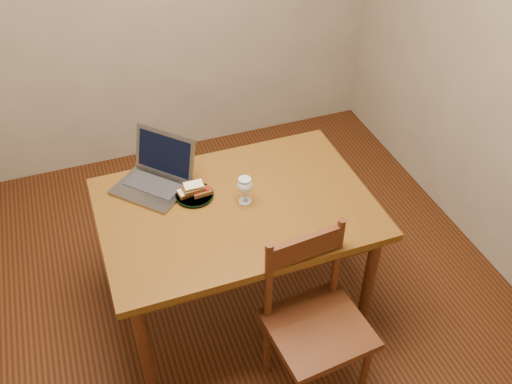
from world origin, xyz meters
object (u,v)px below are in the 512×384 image
object	(u,v)px
chair	(316,317)
plate	(195,195)
table	(237,218)
laptop	(157,172)
milk_glass	(245,190)

from	to	relation	value
chair	plate	bearing A→B (deg)	111.42
table	chair	xyz separation A→B (m)	(0.18, -0.57, -0.16)
table	laptop	bearing A→B (deg)	136.29
milk_glass	laptop	xyz separation A→B (m)	(-0.36, 0.29, -0.01)
table	chair	size ratio (longest dim) A/B	2.82
chair	plate	size ratio (longest dim) A/B	2.44
plate	laptop	distance (m)	0.23
chair	milk_glass	size ratio (longest dim) A/B	3.22
plate	table	bearing A→B (deg)	-37.67
plate	laptop	bearing A→B (deg)	130.44
table	plate	size ratio (longest dim) A/B	6.88
laptop	plate	bearing A→B (deg)	-2.53
plate	milk_glass	bearing A→B (deg)	-28.71
table	laptop	world-z (taller)	laptop
plate	milk_glass	world-z (taller)	milk_glass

